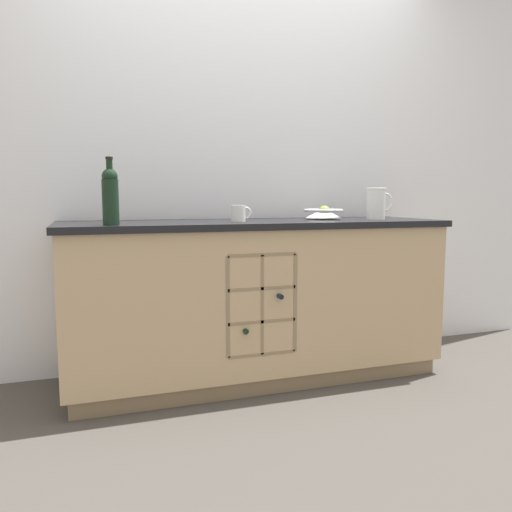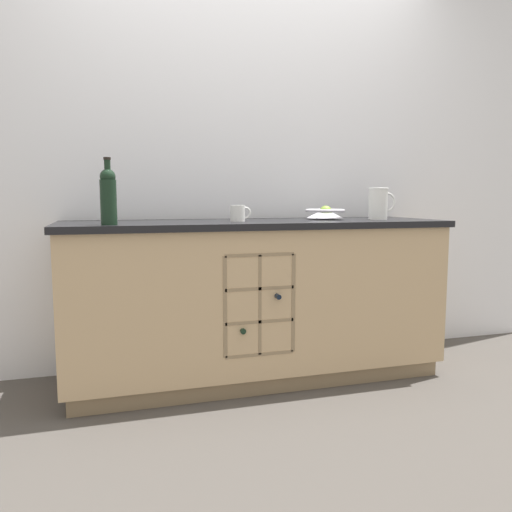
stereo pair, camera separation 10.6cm
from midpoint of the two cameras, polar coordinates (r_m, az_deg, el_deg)
The scene contains 7 objects.
ground_plane at distance 2.94m, azimuth 1.06°, elevation -13.61°, with size 14.00×14.00×0.00m, color #4C4742.
back_wall at distance 3.13m, azimuth -1.01°, elevation 11.34°, with size 4.46×0.06×2.55m, color white.
kitchen_island at distance 2.82m, azimuth 1.08°, elevation -4.93°, with size 2.10×0.66×0.89m.
fruit_bowl at distance 2.96m, azimuth 8.91°, elevation 4.91°, with size 0.23×0.23×0.08m.
white_pitcher at distance 3.01m, azimuth 14.84°, elevation 5.88°, with size 0.17×0.11×0.18m.
ceramic_mug at distance 2.68m, azimuth -0.91°, elevation 4.90°, with size 0.12×0.08×0.09m.
standing_wine_bottle at distance 2.42m, azimuth -15.33°, elevation 6.76°, with size 0.08×0.08×0.31m.
Camera 2 is at (-0.79, -2.65, 1.02)m, focal length 35.00 mm.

